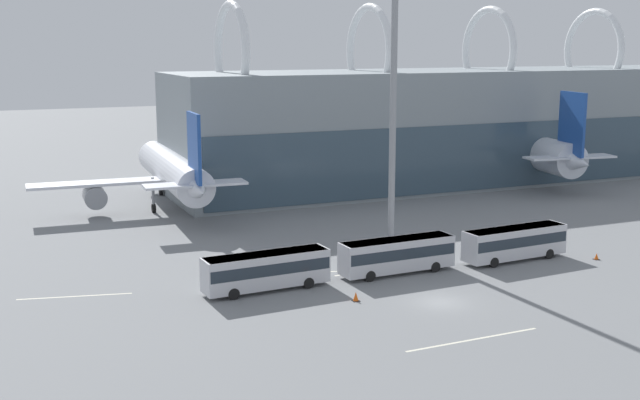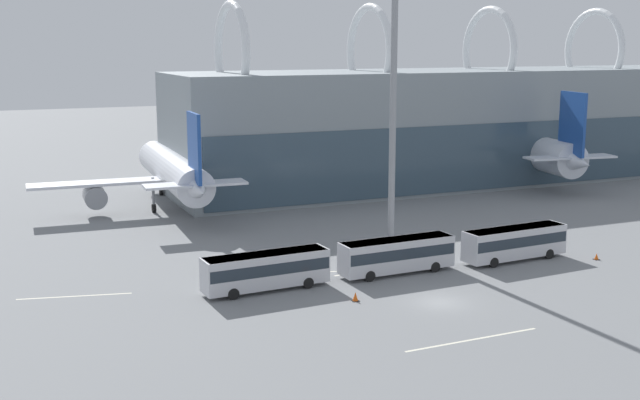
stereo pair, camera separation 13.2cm
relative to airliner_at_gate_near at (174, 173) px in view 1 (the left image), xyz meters
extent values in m
plane|color=slate|center=(11.28, -45.94, -4.88)|extent=(440.00, 440.00, 0.00)
cube|color=gray|center=(60.76, 4.14, 3.71)|extent=(119.59, 19.67, 17.17)
cube|color=#384C5B|center=(60.76, -5.79, 0.35)|extent=(117.20, 0.20, 9.44)
torus|color=white|center=(9.21, 4.14, 15.10)|extent=(1.10, 13.59, 13.59)
torus|color=white|center=(29.83, 4.14, 15.10)|extent=(1.10, 13.59, 13.59)
torus|color=white|center=(50.45, 4.14, 15.10)|extent=(1.10, 13.59, 13.59)
torus|color=white|center=(71.08, 4.14, 15.10)|extent=(1.10, 13.59, 13.59)
cylinder|color=silver|center=(0.05, 1.08, 0.11)|extent=(5.81, 28.96, 4.47)
sphere|color=silver|center=(0.72, 15.46, 0.11)|extent=(4.38, 4.38, 4.38)
cone|color=silver|center=(-0.62, -13.29, 0.11)|extent=(4.54, 6.51, 4.25)
cube|color=silver|center=(-0.03, -0.67, -0.67)|extent=(36.09, 5.27, 0.35)
cylinder|color=gray|center=(-10.09, -0.20, -2.29)|extent=(2.91, 3.96, 2.73)
cylinder|color=gray|center=(10.03, -1.14, -2.29)|extent=(2.91, 3.96, 2.73)
cube|color=#1E4799|center=(-0.59, -12.59, 4.72)|extent=(0.66, 5.53, 7.88)
cube|color=silver|center=(-0.59, -12.59, 0.56)|extent=(11.76, 3.74, 0.28)
cylinder|color=gray|center=(0.50, 10.73, -2.33)|extent=(0.36, 0.36, 3.99)
cylinder|color=black|center=(0.50, 10.73, -4.33)|extent=(0.50, 1.12, 1.10)
cylinder|color=gray|center=(-2.93, -0.53, -2.33)|extent=(0.36, 0.36, 3.99)
cylinder|color=black|center=(-2.93, -0.53, -4.33)|extent=(0.50, 1.12, 1.10)
cylinder|color=gray|center=(2.87, -0.80, -2.33)|extent=(0.36, 0.36, 3.99)
cylinder|color=black|center=(2.87, -0.80, -4.33)|extent=(0.50, 1.12, 1.10)
cylinder|color=silver|center=(55.47, 4.20, 0.14)|extent=(10.29, 36.19, 5.00)
sphere|color=silver|center=(58.14, 21.92, 0.14)|extent=(4.90, 4.90, 4.90)
cone|color=silver|center=(52.80, -13.53, 0.14)|extent=(5.87, 8.49, 4.75)
cube|color=silver|center=(55.14, 2.04, -0.74)|extent=(43.88, 9.92, 0.35)
cylinder|color=gray|center=(43.00, 3.87, -2.24)|extent=(3.05, 4.18, 2.51)
cylinder|color=gray|center=(67.29, 0.21, -2.24)|extent=(3.05, 4.18, 2.51)
cube|color=#1E4799|center=(52.93, -12.66, 5.29)|extent=(1.31, 6.15, 8.80)
cube|color=silver|center=(52.93, -12.66, 0.64)|extent=(13.34, 5.10, 0.28)
cylinder|color=gray|center=(57.26, 16.09, -2.34)|extent=(0.36, 0.36, 3.97)
cylinder|color=black|center=(57.26, 16.09, -4.33)|extent=(0.61, 1.15, 1.10)
cylinder|color=gray|center=(51.93, 2.52, -2.34)|extent=(0.36, 0.36, 3.97)
cylinder|color=black|center=(51.93, 2.52, -4.33)|extent=(0.61, 1.15, 1.10)
cylinder|color=gray|center=(58.36, 1.55, -2.34)|extent=(0.36, 0.36, 3.97)
cylinder|color=black|center=(58.36, 1.55, -4.33)|extent=(0.61, 1.15, 1.10)
cube|color=silver|center=(-0.88, -37.00, -3.03)|extent=(11.37, 3.11, 2.94)
cube|color=#232D38|center=(-0.88, -37.00, -2.74)|extent=(11.15, 3.13, 1.03)
cube|color=silver|center=(-0.88, -37.00, -1.62)|extent=(11.03, 3.02, 0.12)
cylinder|color=black|center=(2.54, -35.66, -4.38)|extent=(1.01, 0.35, 1.00)
cylinder|color=black|center=(2.66, -37.97, -4.38)|extent=(1.01, 0.35, 1.00)
cylinder|color=black|center=(-4.43, -36.04, -4.38)|extent=(1.01, 0.35, 1.00)
cylinder|color=black|center=(-4.30, -38.34, -4.38)|extent=(1.01, 0.35, 1.00)
cube|color=silver|center=(12.05, -37.00, -3.03)|extent=(11.33, 2.89, 2.94)
cube|color=#232D38|center=(12.05, -37.00, -2.74)|extent=(11.11, 2.91, 1.03)
cube|color=silver|center=(12.05, -37.00, -1.62)|extent=(10.99, 2.80, 0.12)
cylinder|color=black|center=(15.49, -35.72, -4.38)|extent=(1.01, 0.33, 1.00)
cylinder|color=black|center=(15.57, -38.03, -4.38)|extent=(1.01, 0.33, 1.00)
cylinder|color=black|center=(8.52, -35.96, -4.38)|extent=(1.01, 0.33, 1.00)
cylinder|color=black|center=(8.60, -38.27, -4.38)|extent=(1.01, 0.33, 1.00)
cube|color=silver|center=(24.97, -37.56, -3.03)|extent=(11.39, 3.22, 2.94)
cube|color=#232D38|center=(24.97, -37.56, -2.74)|extent=(11.17, 3.24, 1.03)
cube|color=silver|center=(24.97, -37.56, -1.62)|extent=(11.05, 3.13, 0.12)
cylinder|color=black|center=(28.38, -36.19, -4.38)|extent=(1.02, 0.36, 1.00)
cylinder|color=black|center=(28.53, -38.49, -4.38)|extent=(1.02, 0.36, 1.00)
cylinder|color=black|center=(21.42, -36.63, -4.38)|extent=(1.02, 0.36, 1.00)
cylinder|color=black|center=(21.57, -38.94, -4.38)|extent=(1.02, 0.36, 1.00)
cylinder|color=gray|center=(17.09, -26.55, 9.95)|extent=(0.69, 0.69, 29.65)
cube|color=silver|center=(29.39, -33.86, -4.87)|extent=(7.91, 0.79, 0.01)
cube|color=silver|center=(10.25, -34.83, -4.87)|extent=(7.77, 1.42, 0.01)
cube|color=silver|center=(-16.44, -32.09, -4.87)|extent=(9.32, 2.36, 0.01)
cube|color=silver|center=(8.86, -54.17, -4.87)|extent=(11.32, 0.43, 0.01)
cube|color=silver|center=(9.94, -34.77, -4.87)|extent=(7.72, 2.11, 0.01)
cube|color=black|center=(4.96, -42.75, -4.86)|extent=(0.63, 0.63, 0.02)
cone|color=#EA5914|center=(4.96, -42.75, -4.48)|extent=(0.46, 0.46, 0.75)
cube|color=black|center=(32.69, -40.61, -4.86)|extent=(0.57, 0.57, 0.02)
cone|color=#EA5914|center=(32.69, -40.61, -4.55)|extent=(0.42, 0.42, 0.61)
camera|label=1|loc=(-23.44, -100.26, 16.32)|focal=45.00mm
camera|label=2|loc=(-23.32, -100.32, 16.32)|focal=45.00mm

